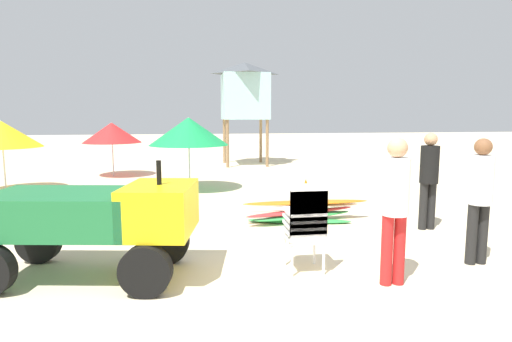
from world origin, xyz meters
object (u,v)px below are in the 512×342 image
object	(u,v)px
utility_cart	(96,217)
surfboard_pile	(303,211)
stacked_plastic_chairs	(306,221)
lifeguard_near_right	(429,174)
lifeguard_near_center	(480,192)
beach_umbrella_left	(2,134)
traffic_cone_near	(306,190)
beach_umbrella_mid	(189,131)
beach_umbrella_far	(112,133)
lifeguard_tower	(245,91)
lifeguard_far_right	(395,201)
traffic_cone_far	(168,198)

from	to	relation	value
utility_cart	surfboard_pile	distance (m)	4.09
utility_cart	stacked_plastic_chairs	distance (m)	2.65
stacked_plastic_chairs	lifeguard_near_right	world-z (taller)	lifeguard_near_right
stacked_plastic_chairs	lifeguard_near_center	world-z (taller)	lifeguard_near_center
surfboard_pile	beach_umbrella_left	size ratio (longest dim) A/B	1.25
traffic_cone_near	beach_umbrella_mid	bearing A→B (deg)	146.50
lifeguard_near_right	surfboard_pile	bearing A→B (deg)	157.64
beach_umbrella_far	beach_umbrella_left	bearing A→B (deg)	-132.91
stacked_plastic_chairs	beach_umbrella_left	bearing A→B (deg)	132.74
beach_umbrella_left	beach_umbrella_far	world-z (taller)	beach_umbrella_left
beach_umbrella_left	lifeguard_tower	bearing A→B (deg)	35.50
lifeguard_near_right	beach_umbrella_mid	xyz separation A→B (m)	(-4.23, 4.65, 0.60)
lifeguard_far_right	traffic_cone_far	bearing A→B (deg)	122.56
beach_umbrella_mid	traffic_cone_far	world-z (taller)	beach_umbrella_mid
stacked_plastic_chairs	lifeguard_far_right	xyz separation A→B (m)	(0.94, -0.53, 0.34)
traffic_cone_far	stacked_plastic_chairs	bearing A→B (deg)	-63.98
lifeguard_near_center	traffic_cone_far	size ratio (longest dim) A/B	3.48
stacked_plastic_chairs	beach_umbrella_left	size ratio (longest dim) A/B	0.60
surfboard_pile	lifeguard_near_center	xyz separation A→B (m)	(1.77, -2.61, 0.80)
utility_cart	beach_umbrella_left	bearing A→B (deg)	119.28
lifeguard_near_right	traffic_cone_far	size ratio (longest dim) A/B	3.47
lifeguard_far_right	beach_umbrella_mid	xyz separation A→B (m)	(-2.45, 6.91, 0.57)
lifeguard_near_right	lifeguard_tower	distance (m)	10.61
utility_cart	beach_umbrella_left	distance (m)	7.68
beach_umbrella_far	surfboard_pile	bearing A→B (deg)	-55.58
lifeguard_far_right	beach_umbrella_left	world-z (taller)	beach_umbrella_left
beach_umbrella_mid	utility_cart	bearing A→B (deg)	-100.45
lifeguard_near_center	lifeguard_tower	world-z (taller)	lifeguard_tower
traffic_cone_near	traffic_cone_far	distance (m)	3.27
beach_umbrella_far	lifeguard_near_center	bearing A→B (deg)	-55.64
lifeguard_near_center	beach_umbrella_mid	distance (m)	7.54
utility_cart	stacked_plastic_chairs	size ratio (longest dim) A/B	2.26
beach_umbrella_mid	traffic_cone_near	bearing A→B (deg)	-33.50
lifeguard_near_right	lifeguard_tower	bearing A→B (deg)	101.05
lifeguard_far_right	lifeguard_tower	world-z (taller)	lifeguard_tower
surfboard_pile	lifeguard_near_right	world-z (taller)	lifeguard_near_right
beach_umbrella_mid	stacked_plastic_chairs	bearing A→B (deg)	-76.74
beach_umbrella_left	traffic_cone_far	xyz separation A→B (m)	(4.40, -2.85, -1.29)
lifeguard_far_right	beach_umbrella_far	size ratio (longest dim) A/B	0.94
surfboard_pile	beach_umbrella_left	world-z (taller)	beach_umbrella_left
lifeguard_far_right	traffic_cone_far	size ratio (longest dim) A/B	3.57
traffic_cone_near	traffic_cone_far	world-z (taller)	traffic_cone_near
lifeguard_tower	beach_umbrella_mid	size ratio (longest dim) A/B	1.92
surfboard_pile	lifeguard_near_center	size ratio (longest dim) A/B	1.44
lifeguard_far_right	beach_umbrella_far	xyz separation A→B (m)	(-4.97, 9.95, 0.42)
lifeguard_near_right	lifeguard_far_right	distance (m)	2.88
beach_umbrella_far	traffic_cone_near	xyz separation A→B (m)	(5.29, -4.87, -1.19)
lifeguard_near_center	beach_umbrella_far	xyz separation A→B (m)	(-6.46, 9.45, 0.45)
lifeguard_far_right	utility_cart	bearing A→B (deg)	168.04
beach_umbrella_mid	beach_umbrella_far	distance (m)	3.96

